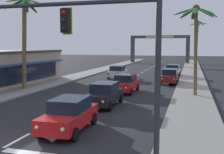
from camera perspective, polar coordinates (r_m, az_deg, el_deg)
ground_plane at (r=13.25m, az=-20.59°, el=-13.04°), size 220.00×220.00×0.00m
sidewalk_right at (r=30.24m, az=16.36°, el=-1.83°), size 3.20×110.00×0.14m
sidewalk_left at (r=33.94m, az=-10.99°, el=-0.80°), size 3.20×110.00×0.14m
lane_markings at (r=31.12m, az=2.62°, el=-1.46°), size 4.28×87.50×0.01m
traffic_signal_mast at (r=10.85m, az=-9.29°, el=8.85°), size 10.84×0.41×6.84m
sedan_lead_at_stop_bar at (r=14.31m, az=-8.88°, el=-7.66°), size 2.07×4.50×1.68m
sedan_third_in_queue at (r=19.85m, az=-1.60°, el=-3.58°), size 1.96×4.46×1.68m
sedan_fifth_in_queue at (r=25.57m, az=2.82°, el=-1.30°), size 2.04×4.49×1.68m
sedan_oncoming_far at (r=36.70m, az=1.22°, el=1.10°), size 1.99×4.47×1.68m
sedan_parked_nearest_kerb at (r=39.60m, az=12.56°, el=1.35°), size 2.02×4.48×1.68m
sedan_parked_mid_kerb at (r=32.20m, az=11.94°, el=0.20°), size 1.95×4.45×1.68m
palm_left_second at (r=28.04m, az=-17.74°, el=10.16°), size 4.00×3.82×9.03m
palm_right_second at (r=24.23m, az=17.08°, el=9.93°), size 3.65×3.63×7.73m
palm_right_farthest at (r=53.94m, az=17.31°, el=8.25°), size 3.25×3.13×9.02m
town_gateway_arch at (r=68.98m, az=9.88°, el=6.52°), size 14.44×0.90×6.85m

